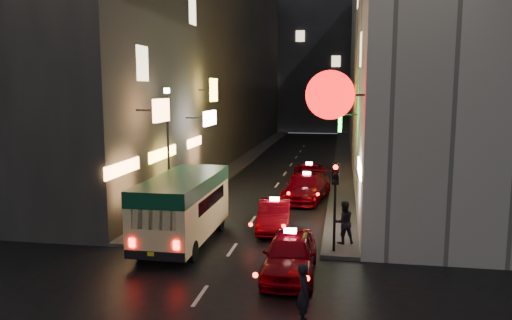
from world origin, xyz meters
The scene contains 14 objects.
building_left centered at (-8.00, 33.99, 9.00)m, with size 7.58×52.13×18.00m.
building_right centered at (8.00, 33.99, 9.00)m, with size 8.21×52.00×18.00m.
building_far centered at (0.00, 66.00, 11.00)m, with size 30.00×10.00×22.00m, color #333338.
sidewalk_left centered at (-4.25, 34.00, 0.07)m, with size 1.50×52.00×0.15m, color #403E3B.
sidewalk_right centered at (4.25, 34.00, 0.07)m, with size 1.50×52.00×0.15m, color #403E3B.
minibus centered at (-2.14, 8.97, 1.78)m, with size 2.30×6.54×2.81m.
taxi_near centered at (2.55, 6.22, 0.86)m, with size 2.32×5.47×1.90m.
taxi_second centered at (1.26, 11.67, 0.77)m, with size 2.36×4.98×1.71m.
taxi_third centered at (2.25, 17.89, 0.87)m, with size 3.10×5.74×1.90m.
taxi_far centered at (2.06, 22.69, 0.77)m, with size 2.13×4.91×1.71m.
pedestrian_crossing centered at (3.30, 2.82, 0.94)m, with size 0.62×0.40×1.87m, color black.
pedestrian_sidewalk centered at (4.35, 9.67, 1.14)m, with size 0.75×0.47×1.98m, color black.
traffic_light centered at (4.00, 8.47, 2.69)m, with size 0.26×0.43×3.50m.
lamp_post centered at (-4.20, 13.00, 3.72)m, with size 0.28×0.28×6.22m.
Camera 1 is at (4.25, -10.16, 6.39)m, focal length 35.00 mm.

